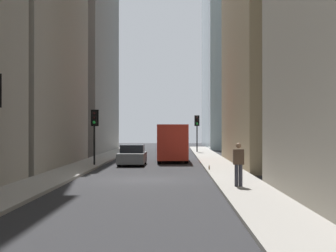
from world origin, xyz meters
name	(u,v)px	position (x,y,z in m)	size (l,w,h in m)	color
ground_plane	(143,180)	(0.00, 0.00, 0.00)	(135.00, 135.00, 0.00)	#262628
sidewalk_right	(53,178)	(0.00, 4.50, 0.07)	(90.00, 2.20, 0.14)	gray
sidewalk_left	(234,179)	(0.00, -4.50, 0.07)	(90.00, 2.20, 0.14)	gray
building_right_far	(63,33)	(30.91, 10.59, 12.87)	(19.61, 10.50, 25.72)	gray
delivery_truck	(173,143)	(14.58, -1.40, 1.46)	(6.46, 2.25, 2.84)	red
hatchback_grey	(132,156)	(10.56, 1.40, 0.66)	(4.30, 1.78, 1.42)	slate
traffic_light_midblock	(94,124)	(8.90, 3.79, 2.83)	(0.43, 0.52, 3.67)	black
traffic_light_far_junction	(197,125)	(28.75, -3.80, 2.91)	(0.43, 0.52, 3.78)	black
pedestrian	(239,163)	(-4.27, -4.22, 1.13)	(0.26, 0.44, 1.80)	#33333D
discarded_bottle	(209,168)	(4.90, -3.57, 0.25)	(0.07, 0.07, 0.27)	brown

